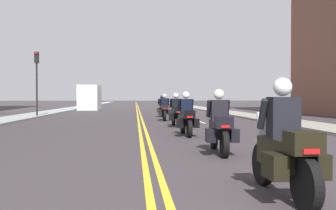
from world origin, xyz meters
TOP-DOWN VIEW (x-y plane):
  - ground_plane at (0.00, 48.00)m, footprint 264.00×264.00m
  - sidewalk_left at (-8.05, 48.00)m, footprint 2.36×144.00m
  - sidewalk_right at (8.05, 48.00)m, footprint 2.36×144.00m
  - centreline_yellow_inner at (-0.12, 48.00)m, footprint 0.12×132.00m
  - centreline_yellow_outer at (0.12, 48.00)m, footprint 0.12×132.00m
  - lane_dashes_white at (3.43, 29.00)m, footprint 0.14×56.40m
  - motorcycle_0 at (1.73, 3.73)m, footprint 0.77×2.12m
  - motorcycle_1 at (1.76, 7.91)m, footprint 0.78×2.20m
  - motorcycle_2 at (1.54, 12.33)m, footprint 0.77×2.21m
  - motorcycle_3 at (1.64, 16.69)m, footprint 0.78×2.23m
  - motorcycle_4 at (1.47, 21.58)m, footprint 0.78×2.14m
  - motorcycle_5 at (1.64, 26.12)m, footprint 0.78×2.27m
  - traffic_cone_0 at (5.86, 15.69)m, footprint 0.31×0.31m
  - traffic_cone_2 at (5.97, 14.60)m, footprint 0.38×0.38m
  - traffic_light_near at (-7.27, 26.24)m, footprint 0.28×0.38m
  - parked_truck at (-5.47, 43.03)m, footprint 2.20×6.50m

SIDE VIEW (x-z plane):
  - ground_plane at x=0.00m, z-range 0.00..0.00m
  - centreline_yellow_inner at x=-0.12m, z-range 0.00..0.01m
  - centreline_yellow_outer at x=0.12m, z-range 0.00..0.01m
  - lane_dashes_white at x=3.43m, z-range 0.00..0.01m
  - sidewalk_left at x=-8.05m, z-range 0.00..0.12m
  - sidewalk_right at x=8.05m, z-range 0.00..0.12m
  - traffic_cone_0 at x=5.86m, z-range 0.00..0.64m
  - traffic_cone_2 at x=5.97m, z-range 0.00..0.81m
  - motorcycle_2 at x=1.54m, z-range -0.16..1.45m
  - motorcycle_1 at x=1.76m, z-range -0.15..1.45m
  - motorcycle_4 at x=1.47m, z-range -0.16..1.46m
  - motorcycle_5 at x=1.64m, z-range -0.13..1.44m
  - motorcycle_3 at x=1.64m, z-range -0.15..1.47m
  - motorcycle_0 at x=1.73m, z-range -0.17..1.50m
  - parked_truck at x=-5.47m, z-range -0.13..2.67m
  - traffic_light_near at x=-7.27m, z-range 0.90..5.54m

